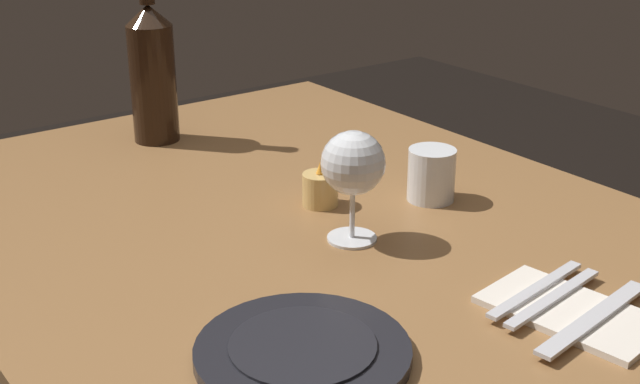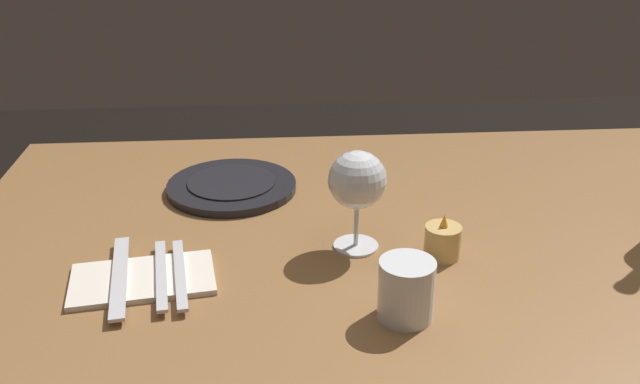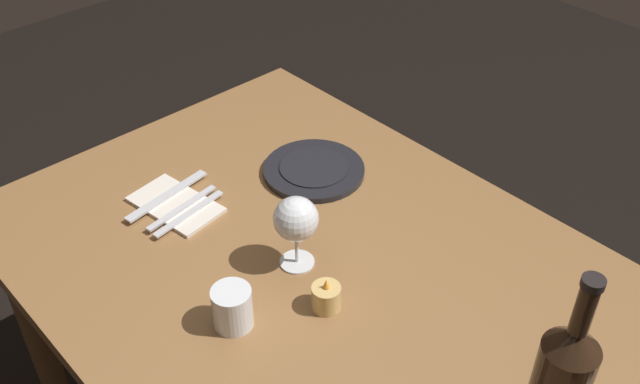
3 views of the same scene
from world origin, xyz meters
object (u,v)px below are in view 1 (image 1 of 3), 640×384
at_px(folded_napkin, 571,312).
at_px(water_tumbler, 431,177).
at_px(fork_inner, 553,298).
at_px(fork_outer, 536,289).
at_px(dinner_plate, 303,351).
at_px(wine_glass_left, 353,165).
at_px(wine_bottle, 152,70).
at_px(table_knife, 594,318).
at_px(votive_candle, 320,190).

bearing_deg(folded_napkin, water_tumbler, 162.61).
height_order(fork_inner, fork_outer, same).
xyz_separation_m(dinner_plate, fork_outer, (0.06, 0.29, 0.00)).
xyz_separation_m(wine_glass_left, folded_napkin, (0.30, 0.07, -0.10)).
height_order(wine_bottle, fork_outer, wine_bottle).
bearing_deg(fork_outer, fork_inner, 0.00).
height_order(water_tumbler, folded_napkin, water_tumbler).
xyz_separation_m(water_tumbler, dinner_plate, (0.23, -0.39, -0.03)).
xyz_separation_m(wine_bottle, folded_napkin, (0.83, 0.09, -0.12)).
bearing_deg(table_knife, water_tumbler, 163.95).
height_order(wine_bottle, votive_candle, wine_bottle).
bearing_deg(fork_outer, table_knife, 0.00).
bearing_deg(wine_glass_left, water_tumbler, 102.47).
bearing_deg(table_knife, wine_glass_left, -167.35).
bearing_deg(dinner_plate, fork_outer, 78.70).
xyz_separation_m(fork_inner, fork_outer, (-0.02, 0.00, 0.00)).
xyz_separation_m(wine_bottle, water_tumbler, (0.49, 0.20, -0.09)).
relative_size(folded_napkin, table_knife, 0.97).
height_order(wine_glass_left, fork_outer, wine_glass_left).
xyz_separation_m(dinner_plate, fork_inner, (0.08, 0.29, 0.00)).
distance_m(water_tumbler, fork_outer, 0.31).
relative_size(wine_glass_left, dinner_plate, 0.67).
xyz_separation_m(wine_bottle, votive_candle, (0.41, 0.06, -0.10)).
relative_size(wine_bottle, dinner_plate, 1.49).
distance_m(wine_glass_left, votive_candle, 0.15).
height_order(votive_candle, dinner_plate, votive_candle).
distance_m(wine_glass_left, fork_inner, 0.30).
relative_size(fork_inner, table_knife, 0.85).
bearing_deg(wine_bottle, table_knife, 6.19).
relative_size(fork_outer, table_knife, 0.85).
xyz_separation_m(fork_inner, table_knife, (0.05, 0.00, 0.00)).
height_order(wine_glass_left, dinner_plate, wine_glass_left).
height_order(dinner_plate, folded_napkin, dinner_plate).
bearing_deg(fork_outer, wine_glass_left, -163.46).
xyz_separation_m(votive_candle, dinner_plate, (0.31, -0.25, -0.02)).
xyz_separation_m(wine_bottle, fork_outer, (0.78, 0.09, -0.12)).
bearing_deg(water_tumbler, dinner_plate, -59.81).
height_order(wine_bottle, folded_napkin, wine_bottle).
relative_size(wine_glass_left, wine_bottle, 0.45).
relative_size(folded_napkin, fork_inner, 1.13).
relative_size(wine_glass_left, fork_inner, 0.83).
height_order(wine_glass_left, votive_candle, wine_glass_left).
bearing_deg(dinner_plate, fork_inner, 74.02).
xyz_separation_m(wine_glass_left, fork_outer, (0.25, 0.07, -0.09)).
bearing_deg(folded_napkin, table_knife, 0.00).
relative_size(wine_glass_left, water_tumbler, 1.93).
relative_size(wine_bottle, folded_napkin, 1.62).
bearing_deg(table_knife, wine_bottle, -173.81).
bearing_deg(folded_napkin, votive_candle, -174.92).
bearing_deg(votive_candle, water_tumbler, 60.81).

